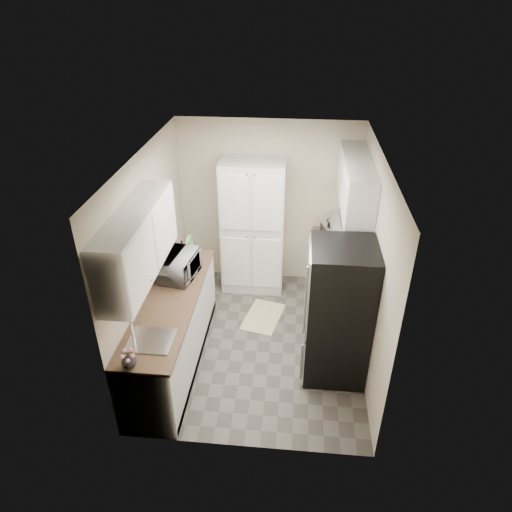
{
  "coord_description": "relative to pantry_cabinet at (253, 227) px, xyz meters",
  "views": [
    {
      "loc": [
        0.41,
        -4.57,
        4.01
      ],
      "look_at": [
        -0.04,
        0.15,
        1.21
      ],
      "focal_mm": 32.0,
      "sensor_mm": 36.0,
      "label": 1
    }
  ],
  "objects": [
    {
      "name": "refrigerator",
      "position": [
        1.14,
        -1.73,
        -0.15
      ],
      "size": [
        0.7,
        0.72,
        1.7
      ],
      "primitive_type": "cube",
      "color": "#B7B7BC",
      "rests_on": "ground"
    },
    {
      "name": "base_cabinet_left",
      "position": [
        -0.79,
        -1.75,
        -0.56
      ],
      "size": [
        0.6,
        2.3,
        0.88
      ],
      "primitive_type": "cube",
      "color": "silver",
      "rests_on": "ground"
    },
    {
      "name": "countertop_left",
      "position": [
        -0.79,
        -1.75,
        -0.1
      ],
      "size": [
        0.63,
        2.33,
        0.04
      ],
      "primitive_type": "cube",
      "color": "brown",
      "rests_on": "base_cabinet_left"
    },
    {
      "name": "kitchen_mat",
      "position": [
        0.22,
        -0.8,
        -0.99
      ],
      "size": [
        0.61,
        0.82,
        0.01
      ],
      "primitive_type": "cube",
      "rotation": [
        0.0,
        0.0,
        -0.23
      ],
      "color": "beige",
      "rests_on": "ground"
    },
    {
      "name": "fruit_basket",
      "position": [
        1.19,
        -0.12,
        0.21
      ],
      "size": [
        0.39,
        0.39,
        0.13
      ],
      "primitive_type": null,
      "rotation": [
        0.0,
        0.0,
        0.38
      ],
      "color": "#E75D00",
      "rests_on": "toaster_oven"
    },
    {
      "name": "toaster_oven",
      "position": [
        1.17,
        -0.11,
        0.03
      ],
      "size": [
        0.41,
        0.46,
        0.23
      ],
      "primitive_type": "cube",
      "rotation": [
        0.0,
        0.0,
        0.28
      ],
      "color": "#AFAEB4",
      "rests_on": "countertop_right"
    },
    {
      "name": "countertop_right",
      "position": [
        1.19,
        -0.12,
        -0.1
      ],
      "size": [
        0.63,
        0.83,
        0.04
      ],
      "primitive_type": "cube",
      "color": "brown",
      "rests_on": "base_cabinet_right"
    },
    {
      "name": "room_shell",
      "position": [
        0.18,
        -1.32,
        0.63
      ],
      "size": [
        2.64,
        3.24,
        2.52
      ],
      "color": "beige",
      "rests_on": "ground"
    },
    {
      "name": "flower_vase",
      "position": [
        -0.88,
        -2.83,
        -0.01
      ],
      "size": [
        0.19,
        0.19,
        0.15
      ],
      "primitive_type": "imported",
      "rotation": [
        0.0,
        0.0,
        0.4
      ],
      "color": "silver",
      "rests_on": "countertop_left"
    },
    {
      "name": "microwave",
      "position": [
        -0.77,
        -1.26,
        0.07
      ],
      "size": [
        0.45,
        0.6,
        0.3
      ],
      "primitive_type": "imported",
      "rotation": [
        0.0,
        0.0,
        1.42
      ],
      "color": "silver",
      "rests_on": "countertop_left"
    },
    {
      "name": "base_cabinet_right",
      "position": [
        1.19,
        -0.12,
        -0.56
      ],
      "size": [
        0.6,
        0.8,
        0.88
      ],
      "primitive_type": "cube",
      "color": "silver",
      "rests_on": "ground"
    },
    {
      "name": "ground",
      "position": [
        0.2,
        -1.32,
        -1.0
      ],
      "size": [
        3.2,
        3.2,
        0.0
      ],
      "primitive_type": "plane",
      "color": "#56514C",
      "rests_on": "ground"
    },
    {
      "name": "cutting_board",
      "position": [
        -0.73,
        -0.79,
        0.07
      ],
      "size": [
        0.05,
        0.24,
        0.29
      ],
      "primitive_type": "cube",
      "rotation": [
        0.0,
        0.0,
        0.11
      ],
      "color": "#499945",
      "rests_on": "countertop_left"
    },
    {
      "name": "electric_range",
      "position": [
        1.17,
        -0.93,
        -0.52
      ],
      "size": [
        0.71,
        0.78,
        1.13
      ],
      "color": "#B7B7BC",
      "rests_on": "ground"
    },
    {
      "name": "wine_bottle",
      "position": [
        -0.83,
        -0.87,
        0.05
      ],
      "size": [
        0.07,
        0.07,
        0.26
      ],
      "primitive_type": "cylinder",
      "color": "black",
      "rests_on": "countertop_left"
    },
    {
      "name": "pantry_cabinet",
      "position": [
        0.0,
        0.0,
        0.0
      ],
      "size": [
        0.9,
        0.55,
        2.0
      ],
      "primitive_type": "cube",
      "color": "silver",
      "rests_on": "ground"
    }
  ]
}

